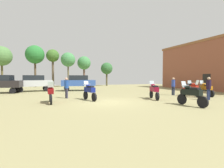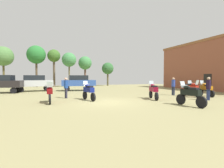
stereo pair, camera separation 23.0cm
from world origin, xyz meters
name	(u,v)px [view 1 (the left image)]	position (x,y,z in m)	size (l,w,h in m)	color
ground_plane	(109,102)	(0.00, 0.00, 0.01)	(44.00, 52.00, 0.02)	#8F8859
brick_building	(220,65)	(18.00, 5.57, 3.40)	(6.12, 17.37, 6.79)	brown
motorcycle_1	(51,92)	(-3.87, 0.92, 0.75)	(0.62, 2.15, 1.49)	black
motorcycle_4	(191,89)	(7.99, 0.51, 0.76)	(0.68, 2.14, 1.51)	black
motorcycle_5	(206,88)	(9.69, 0.46, 0.74)	(0.80, 2.18, 1.45)	black
motorcycle_6	(89,91)	(-1.07, 1.42, 0.74)	(0.75, 2.06, 1.47)	black
motorcycle_7	(193,88)	(8.96, 1.28, 0.73)	(0.79, 2.07, 1.44)	black
motorcycle_8	(154,90)	(3.92, 0.24, 0.74)	(0.78, 2.08, 1.46)	black
motorcycle_11	(191,94)	(4.23, -3.27, 0.76)	(0.62, 2.14, 1.51)	black
car_2	(33,82)	(-5.86, 11.68, 1.19)	(4.53, 2.44, 2.00)	black
car_3	(0,83)	(-9.04, 10.24, 1.19)	(4.50, 2.34, 2.00)	black
car_4	(78,82)	(-0.48, 10.99, 1.19)	(4.39, 2.02, 2.00)	black
person_1	(173,85)	(7.40, 2.16, 1.03)	(0.45, 0.45, 1.73)	#222A44
person_2	(209,87)	(7.55, -1.66, 1.06)	(0.36, 0.36, 1.78)	#1E274C
person_3	(66,86)	(-2.62, 3.24, 1.03)	(0.45, 0.45, 1.73)	#313044
tree_1	(107,69)	(7.02, 21.81, 3.53)	(2.40, 2.40, 4.76)	brown
tree_3	(2,56)	(-11.50, 21.78, 5.28)	(3.25, 3.25, 6.93)	brown
tree_4	(84,63)	(2.37, 21.92, 4.49)	(2.60, 2.60, 5.85)	brown
tree_5	(53,57)	(-3.42, 21.96, 5.57)	(2.32, 2.32, 6.89)	brown
tree_6	(68,60)	(-0.81, 20.44, 4.92)	(2.58, 2.58, 6.24)	brown
tree_8	(35,55)	(-6.42, 22.01, 5.77)	(3.25, 3.25, 7.43)	#4C3C2A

